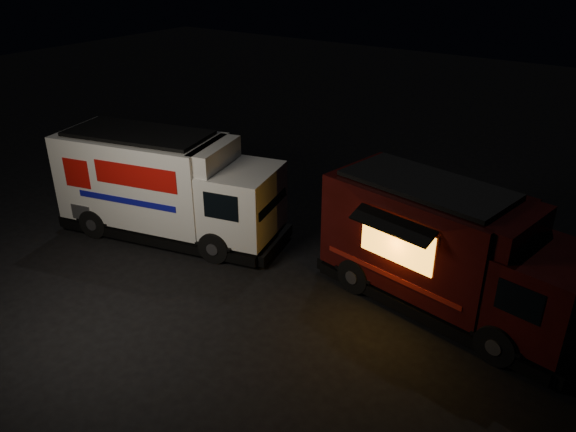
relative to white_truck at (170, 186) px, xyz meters
The scene contains 3 objects.
ground 3.70m from the white_truck, 24.85° to the right, with size 80.00×80.00×0.00m, color black.
white_truck is the anchor object (origin of this frame).
red_truck 9.25m from the white_truck, ahead, with size 7.30×2.68×3.40m, color #390A0A, non-canonical shape.
Camera 1 is at (10.01, -10.43, 9.01)m, focal length 35.00 mm.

